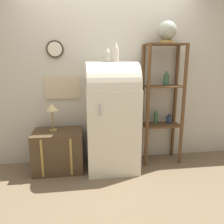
% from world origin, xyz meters
% --- Properties ---
extents(ground_plane, '(12.00, 12.00, 0.00)m').
position_xyz_m(ground_plane, '(0.00, 0.00, 0.00)').
color(ground_plane, '#7A664C').
extents(wall_back, '(7.00, 0.09, 2.70)m').
position_xyz_m(wall_back, '(-0.00, 0.57, 1.35)').
color(wall_back, beige).
rests_on(wall_back, ground_plane).
extents(refrigerator, '(0.70, 0.67, 1.50)m').
position_xyz_m(refrigerator, '(-0.00, 0.23, 0.78)').
color(refrigerator, silver).
rests_on(refrigerator, ground_plane).
extents(suitcase_trunk, '(0.67, 0.48, 0.57)m').
position_xyz_m(suitcase_trunk, '(-0.75, 0.27, 0.28)').
color(suitcase_trunk, brown).
rests_on(suitcase_trunk, ground_plane).
extents(shelf_unit, '(0.58, 0.34, 1.75)m').
position_xyz_m(shelf_unit, '(0.77, 0.36, 0.97)').
color(shelf_unit, brown).
rests_on(shelf_unit, ground_plane).
extents(globe, '(0.26, 0.26, 0.30)m').
position_xyz_m(globe, '(0.78, 0.34, 1.91)').
color(globe, '#AD8942').
rests_on(globe, shelf_unit).
extents(vase_left, '(0.07, 0.07, 0.18)m').
position_xyz_m(vase_left, '(-0.06, 0.22, 1.59)').
color(vase_left, beige).
rests_on(vase_left, refrigerator).
extents(vase_center, '(0.08, 0.08, 0.26)m').
position_xyz_m(vase_center, '(0.06, 0.24, 1.62)').
color(vase_center, silver).
rests_on(vase_center, refrigerator).
extents(desk_lamp, '(0.17, 0.17, 0.38)m').
position_xyz_m(desk_lamp, '(-0.81, 0.31, 0.88)').
color(desk_lamp, '#AD8942').
rests_on(desk_lamp, suitcase_trunk).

